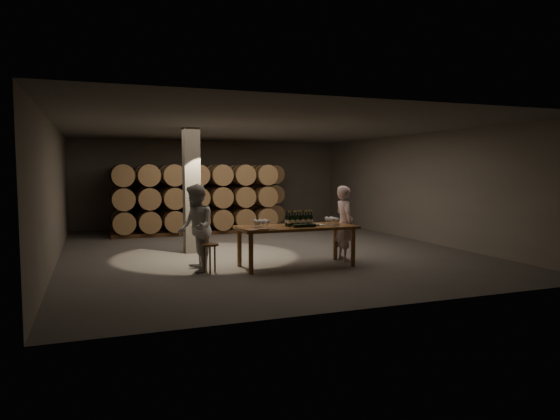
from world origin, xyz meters
name	(u,v)px	position (x,y,z in m)	size (l,w,h in m)	color
room	(192,191)	(-1.80, 0.20, 1.60)	(12.00, 12.00, 12.00)	#514F4C
tasting_table	(296,231)	(0.00, -2.50, 0.80)	(2.60, 1.10, 0.90)	brown
barrel_stack_back	(200,196)	(-0.57, 5.20, 1.20)	(6.26, 0.95, 2.31)	brown
barrel_stack_front	(197,198)	(-0.96, 3.80, 1.20)	(5.48, 0.95, 2.31)	brown
bottle_cluster	(299,220)	(0.07, -2.48, 1.02)	(0.60, 0.23, 0.34)	black
lying_bottles	(305,225)	(0.08, -2.79, 0.94)	(0.60, 0.08, 0.08)	black
glass_cluster_left	(261,222)	(-0.83, -2.55, 1.03)	(0.31, 0.31, 0.18)	silver
glass_cluster_right	(332,219)	(0.83, -2.58, 1.03)	(0.20, 0.42, 0.17)	silver
plate	(319,225)	(0.55, -2.50, 0.91)	(0.25, 0.25, 0.01)	white
notebook_near	(263,229)	(-0.91, -2.91, 0.92)	(0.22, 0.18, 0.03)	brown
notebook_corner	(251,230)	(-1.18, -2.94, 0.91)	(0.24, 0.30, 0.03)	brown
pen	(273,229)	(-0.70, -2.93, 0.91)	(0.01, 0.01, 0.16)	black
stool	(210,249)	(-1.94, -2.52, 0.50)	(0.37, 0.37, 0.61)	brown
person_man	(344,223)	(1.33, -2.23, 0.88)	(0.64, 0.42, 1.76)	silver
person_woman	(196,228)	(-2.18, -2.28, 0.92)	(0.89, 0.70, 1.84)	silver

